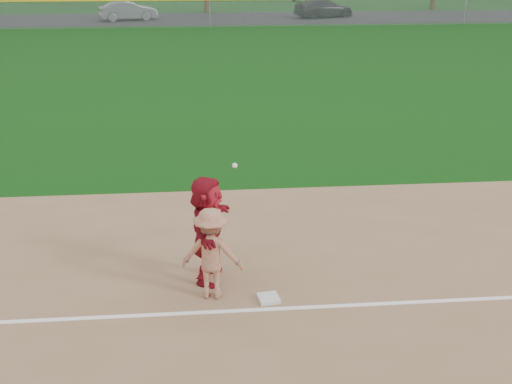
{
  "coord_description": "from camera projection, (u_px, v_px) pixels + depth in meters",
  "views": [
    {
      "loc": [
        -1.07,
        -10.27,
        5.87
      ],
      "look_at": [
        0.0,
        1.5,
        1.3
      ],
      "focal_mm": 45.0,
      "sensor_mm": 36.0,
      "label": 1
    }
  ],
  "objects": [
    {
      "name": "first_base_play",
      "position": [
        212.0,
        253.0,
        11.13
      ],
      "size": [
        1.18,
        0.83,
        2.45
      ],
      "color": "gray",
      "rests_on": "infield_dirt"
    },
    {
      "name": "parking_asphalt",
      "position": [
        209.0,
        19.0,
        54.48
      ],
      "size": [
        120.0,
        10.0,
        0.01
      ],
      "primitive_type": "cube",
      "color": "black",
      "rests_on": "ground"
    },
    {
      "name": "ground",
      "position": [
        263.0,
        287.0,
        11.75
      ],
      "size": [
        160.0,
        160.0,
        0.0
      ],
      "primitive_type": "plane",
      "color": "#0C3C0B",
      "rests_on": "ground"
    },
    {
      "name": "foul_line",
      "position": [
        268.0,
        309.0,
        10.99
      ],
      "size": [
        60.0,
        0.1,
        0.01
      ],
      "primitive_type": "cube",
      "color": "white",
      "rests_on": "infield_dirt"
    },
    {
      "name": "car_right",
      "position": [
        324.0,
        8.0,
        55.13
      ],
      "size": [
        5.69,
        3.79,
        1.53
      ],
      "primitive_type": "imported",
      "rotation": [
        0.0,
        0.0,
        1.91
      ],
      "color": "black",
      "rests_on": "parking_asphalt"
    },
    {
      "name": "base_runner",
      "position": [
        207.0,
        229.0,
        11.65
      ],
      "size": [
        0.93,
        1.96,
        2.04
      ],
      "primitive_type": "imported",
      "rotation": [
        0.0,
        0.0,
        1.39
      ],
      "color": "maroon",
      "rests_on": "infield_dirt"
    },
    {
      "name": "car_mid",
      "position": [
        128.0,
        11.0,
        52.89
      ],
      "size": [
        4.97,
        2.83,
        1.55
      ],
      "primitive_type": "imported",
      "rotation": [
        0.0,
        0.0,
        1.84
      ],
      "color": "#5B5D62",
      "rests_on": "parking_asphalt"
    },
    {
      "name": "first_base",
      "position": [
        269.0,
        298.0,
        11.27
      ],
      "size": [
        0.4,
        0.4,
        0.08
      ],
      "primitive_type": "cube",
      "rotation": [
        0.0,
        0.0,
        0.15
      ],
      "color": "silver",
      "rests_on": "infield_dirt"
    },
    {
      "name": "outfield_fence",
      "position": [
        210.0,
        0.0,
        48.2
      ],
      "size": [
        110.0,
        0.12,
        110.0
      ],
      "color": "#999EA0",
      "rests_on": "ground"
    }
  ]
}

